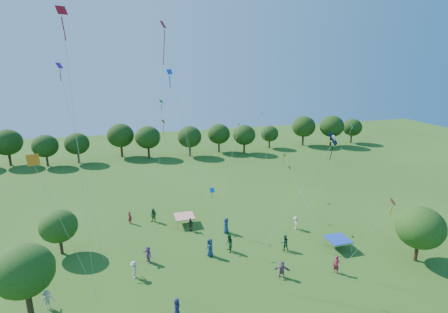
# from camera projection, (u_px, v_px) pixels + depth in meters

# --- Properties ---
(near_tree_west) EXTENTS (4.30, 4.30, 5.90)m
(near_tree_west) POSITION_uv_depth(u_px,v_px,m) (24.00, 271.00, 25.19)
(near_tree_west) COLOR #422B19
(near_tree_west) RESTS_ON ground
(near_tree_north) EXTENTS (3.60, 3.60, 4.64)m
(near_tree_north) POSITION_uv_depth(u_px,v_px,m) (58.00, 226.00, 33.99)
(near_tree_north) COLOR #422B19
(near_tree_north) RESTS_ON ground
(near_tree_east) EXTENTS (4.39, 4.39, 5.46)m
(near_tree_east) POSITION_uv_depth(u_px,v_px,m) (420.00, 228.00, 32.66)
(near_tree_east) COLOR #422B19
(near_tree_east) RESTS_ON ground
(treeline) EXTENTS (88.01, 8.77, 6.77)m
(treeline) POSITION_uv_depth(u_px,v_px,m) (158.00, 136.00, 68.39)
(treeline) COLOR #422B19
(treeline) RESTS_ON ground
(tent_red_stripe) EXTENTS (2.20, 2.20, 1.10)m
(tent_red_stripe) POSITION_uv_depth(u_px,v_px,m) (184.00, 216.00, 40.67)
(tent_red_stripe) COLOR red
(tent_red_stripe) RESTS_ON ground
(tent_blue) EXTENTS (2.20, 2.20, 1.10)m
(tent_blue) POSITION_uv_depth(u_px,v_px,m) (338.00, 239.00, 35.48)
(tent_blue) COLOR #193EA8
(tent_blue) RESTS_ON ground
(crowd_person_0) EXTENTS (0.83, 1.04, 1.87)m
(crowd_person_0) POSITION_uv_depth(u_px,v_px,m) (210.00, 247.00, 34.13)
(crowd_person_0) COLOR navy
(crowd_person_0) RESTS_ON ground
(crowd_person_1) EXTENTS (0.67, 0.75, 1.69)m
(crowd_person_1) POSITION_uv_depth(u_px,v_px,m) (336.00, 265.00, 31.43)
(crowd_person_1) COLOR maroon
(crowd_person_1) RESTS_ON ground
(crowd_person_2) EXTENTS (0.52, 0.92, 1.83)m
(crowd_person_2) POSITION_uv_depth(u_px,v_px,m) (229.00, 244.00, 34.88)
(crowd_person_2) COLOR #214E29
(crowd_person_2) RESTS_ON ground
(crowd_person_3) EXTENTS (0.67, 1.08, 1.54)m
(crowd_person_3) POSITION_uv_depth(u_px,v_px,m) (296.00, 223.00, 39.59)
(crowd_person_3) COLOR beige
(crowd_person_3) RESTS_ON ground
(crowd_person_4) EXTENTS (0.99, 0.76, 1.54)m
(crowd_person_4) POSITION_uv_depth(u_px,v_px,m) (190.00, 225.00, 39.17)
(crowd_person_4) COLOR #39312D
(crowd_person_4) RESTS_ON ground
(crowd_person_5) EXTENTS (1.52, 1.08, 1.55)m
(crowd_person_5) POSITION_uv_depth(u_px,v_px,m) (282.00, 269.00, 30.83)
(crowd_person_5) COLOR #8D5276
(crowd_person_5) RESTS_ON ground
(crowd_person_6) EXTENTS (0.93, 1.00, 1.81)m
(crowd_person_6) POSITION_uv_depth(u_px,v_px,m) (226.00, 225.00, 38.71)
(crowd_person_6) COLOR navy
(crowd_person_6) RESTS_ON ground
(crowd_person_8) EXTENTS (0.84, 0.49, 1.67)m
(crowd_person_8) POSITION_uv_depth(u_px,v_px,m) (285.00, 242.00, 35.25)
(crowd_person_8) COLOR #245535
(crowd_person_8) RESTS_ON ground
(crowd_person_9) EXTENTS (1.18, 0.89, 1.64)m
(crowd_person_9) POSITION_uv_depth(u_px,v_px,m) (47.00, 300.00, 26.84)
(crowd_person_9) COLOR beige
(crowd_person_9) RESTS_ON ground
(crowd_person_11) EXTENTS (1.10, 1.64, 1.65)m
(crowd_person_11) POSITION_uv_depth(u_px,v_px,m) (148.00, 254.00, 33.09)
(crowd_person_11) COLOR #8F538E
(crowd_person_11) RESTS_ON ground
(crowd_person_12) EXTENTS (0.64, 0.84, 1.51)m
(crowd_person_12) POSITION_uv_depth(u_px,v_px,m) (177.00, 308.00, 26.12)
(crowd_person_12) COLOR #1B2050
(crowd_person_12) RESTS_ON ground
(crowd_person_13) EXTENTS (0.65, 0.64, 1.50)m
(crowd_person_13) POSITION_uv_depth(u_px,v_px,m) (130.00, 218.00, 40.99)
(crowd_person_13) COLOR maroon
(crowd_person_13) RESTS_ON ground
(crowd_person_14) EXTENTS (0.96, 0.85, 1.72)m
(crowd_person_14) POSITION_uv_depth(u_px,v_px,m) (154.00, 215.00, 41.27)
(crowd_person_14) COLOR #224F22
(crowd_person_14) RESTS_ON ground
(crowd_person_15) EXTENTS (0.73, 1.14, 1.62)m
(crowd_person_15) POSITION_uv_depth(u_px,v_px,m) (134.00, 270.00, 30.70)
(crowd_person_15) COLOR beige
(crowd_person_15) RESTS_ON ground
(pirate_kite) EXTENTS (6.55, 2.07, 11.29)m
(pirate_kite) POSITION_uv_depth(u_px,v_px,m) (332.00, 140.00, 30.30)
(pirate_kite) COLOR black
(red_high_kite) EXTENTS (3.33, 6.27, 20.60)m
(red_high_kite) POSITION_uv_depth(u_px,v_px,m) (172.00, 70.00, 30.42)
(red_high_kite) COLOR red
(small_kite_0) EXTENTS (2.02, 1.44, 10.84)m
(small_kite_0) POSITION_uv_depth(u_px,v_px,m) (162.00, 141.00, 39.51)
(small_kite_0) COLOR #C8540B
(small_kite_1) EXTENTS (2.79, 2.61, 12.08)m
(small_kite_1) POSITION_uv_depth(u_px,v_px,m) (45.00, 186.00, 21.05)
(small_kite_1) COLOR orange
(small_kite_2) EXTENTS (5.01, 7.31, 9.71)m
(small_kite_2) POSITION_uv_depth(u_px,v_px,m) (232.00, 153.00, 41.82)
(small_kite_2) COLOR gold
(small_kite_3) EXTENTS (1.53, 0.79, 13.12)m
(small_kite_3) POSITION_uv_depth(u_px,v_px,m) (160.00, 131.00, 38.67)
(small_kite_3) COLOR #328317
(small_kite_4) EXTENTS (3.87, 1.27, 16.56)m
(small_kite_4) POSITION_uv_depth(u_px,v_px,m) (181.00, 118.00, 31.32)
(small_kite_4) COLOR blue
(small_kite_5) EXTENTS (2.45, 3.15, 17.12)m
(small_kite_5) POSITION_uv_depth(u_px,v_px,m) (69.00, 110.00, 29.51)
(small_kite_5) COLOR #5B178F
(small_kite_6) EXTENTS (0.59, 3.92, 13.28)m
(small_kite_6) POSITION_uv_depth(u_px,v_px,m) (266.00, 155.00, 28.85)
(small_kite_6) COLOR white
(small_kite_7) EXTENTS (3.11, 2.98, 10.71)m
(small_kite_7) POSITION_uv_depth(u_px,v_px,m) (342.00, 145.00, 38.08)
(small_kite_7) COLOR #0B7FAC
(small_kite_8) EXTENTS (0.65, 1.62, 20.30)m
(small_kite_8) POSITION_uv_depth(u_px,v_px,m) (71.00, 92.00, 21.16)
(small_kite_8) COLOR red
(small_kite_9) EXTENTS (1.58, 3.24, 6.94)m
(small_kite_9) POSITION_uv_depth(u_px,v_px,m) (387.00, 210.00, 27.57)
(small_kite_9) COLOR #FF4B0D
(small_kite_10) EXTENTS (0.59, 7.93, 4.86)m
(small_kite_10) POSITION_uv_depth(u_px,v_px,m) (288.00, 163.00, 47.30)
(small_kite_10) COLOR gold
(small_kite_11) EXTENTS (2.97, 0.51, 5.71)m
(small_kite_11) POSITION_uv_depth(u_px,v_px,m) (292.00, 174.00, 40.11)
(small_kite_11) COLOR #2A8317
(small_kite_12) EXTENTS (0.53, 0.44, 5.02)m
(small_kite_12) POSITION_uv_depth(u_px,v_px,m) (212.00, 196.00, 34.91)
(small_kite_12) COLOR blue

